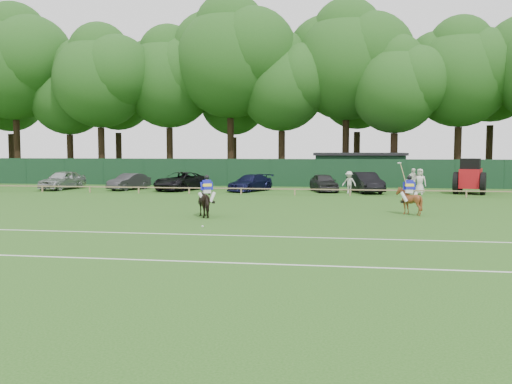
% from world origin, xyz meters
% --- Properties ---
extents(ground, '(160.00, 160.00, 0.00)m').
position_xyz_m(ground, '(0.00, 0.00, 0.00)').
color(ground, '#1E4C14').
rests_on(ground, ground).
extents(horse_dark, '(1.56, 1.94, 1.50)m').
position_xyz_m(horse_dark, '(-2.22, 4.59, 0.75)').
color(horse_dark, black).
rests_on(horse_dark, ground).
extents(horse_chestnut, '(1.24, 1.37, 1.42)m').
position_xyz_m(horse_chestnut, '(7.82, 7.17, 0.71)').
color(horse_chestnut, brown).
rests_on(horse_chestnut, ground).
extents(sedan_silver, '(2.49, 4.89, 1.60)m').
position_xyz_m(sedan_silver, '(-18.77, 20.72, 0.80)').
color(sedan_silver, '#ACB0B2').
rests_on(sedan_silver, ground).
extents(sedan_grey, '(2.63, 4.34, 1.35)m').
position_xyz_m(sedan_grey, '(-13.10, 21.23, 0.68)').
color(sedan_grey, '#303033').
rests_on(sedan_grey, ground).
extents(suv_black, '(3.90, 5.82, 1.48)m').
position_xyz_m(suv_black, '(-8.70, 21.39, 0.74)').
color(suv_black, black).
rests_on(suv_black, ground).
extents(sedan_navy, '(3.62, 4.95, 1.33)m').
position_xyz_m(sedan_navy, '(-2.87, 21.28, 0.67)').
color(sedan_navy, '#111337').
rests_on(sedan_navy, ground).
extents(hatch_grey, '(2.74, 4.51, 1.43)m').
position_xyz_m(hatch_grey, '(2.97, 21.86, 0.72)').
color(hatch_grey, '#2B2A2D').
rests_on(hatch_grey, ground).
extents(estate_black, '(2.94, 5.06, 1.58)m').
position_xyz_m(estate_black, '(6.20, 21.34, 0.79)').
color(estate_black, black).
rests_on(estate_black, ground).
extents(spectator_left, '(1.23, 0.94, 1.69)m').
position_xyz_m(spectator_left, '(4.95, 20.33, 0.85)').
color(spectator_left, beige).
rests_on(spectator_left, ground).
extents(spectator_mid, '(1.24, 0.88, 1.95)m').
position_xyz_m(spectator_mid, '(9.67, 20.44, 0.98)').
color(spectator_mid, white).
rests_on(spectator_mid, ground).
extents(spectator_right, '(1.05, 0.80, 1.92)m').
position_xyz_m(spectator_right, '(10.15, 20.25, 0.96)').
color(spectator_right, silver).
rests_on(spectator_right, ground).
extents(rider_dark, '(0.88, 0.61, 1.41)m').
position_xyz_m(rider_dark, '(-2.22, 4.58, 1.44)').
color(rider_dark, silver).
rests_on(rider_dark, ground).
extents(rider_chestnut, '(0.94, 0.56, 2.05)m').
position_xyz_m(rider_chestnut, '(7.82, 7.15, 1.38)').
color(rider_chestnut, silver).
rests_on(rider_chestnut, ground).
extents(polo_ball, '(0.09, 0.09, 0.09)m').
position_xyz_m(polo_ball, '(-1.51, 0.98, 0.04)').
color(polo_ball, silver).
rests_on(polo_ball, ground).
extents(pitch_lines, '(60.00, 5.10, 0.01)m').
position_xyz_m(pitch_lines, '(0.00, -3.50, 0.01)').
color(pitch_lines, silver).
rests_on(pitch_lines, ground).
extents(pitch_rail, '(62.10, 0.10, 0.50)m').
position_xyz_m(pitch_rail, '(0.00, 18.00, 0.45)').
color(pitch_rail, '#997F5B').
rests_on(pitch_rail, ground).
extents(perimeter_fence, '(92.08, 0.08, 2.50)m').
position_xyz_m(perimeter_fence, '(0.00, 27.00, 1.25)').
color(perimeter_fence, '#14351E').
rests_on(perimeter_fence, ground).
extents(utility_shed, '(8.40, 4.40, 3.04)m').
position_xyz_m(utility_shed, '(6.00, 30.00, 1.54)').
color(utility_shed, '#14331E').
rests_on(utility_shed, ground).
extents(tree_row, '(96.00, 12.00, 21.00)m').
position_xyz_m(tree_row, '(2.00, 35.00, 0.00)').
color(tree_row, '#26561C').
rests_on(tree_row, ground).
extents(tractor, '(2.98, 3.67, 2.68)m').
position_xyz_m(tractor, '(13.98, 21.33, 1.26)').
color(tractor, '#AF1016').
rests_on(tractor, ground).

